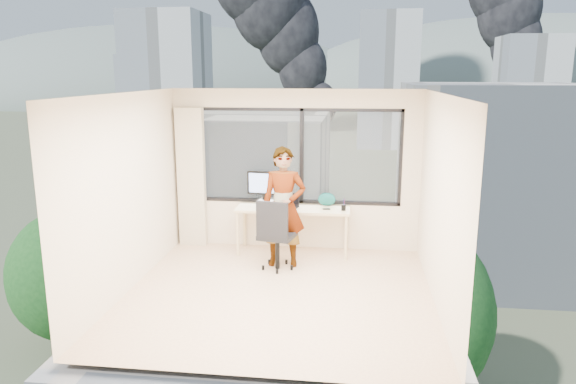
% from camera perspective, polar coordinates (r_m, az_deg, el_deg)
% --- Properties ---
extents(floor, '(4.00, 4.00, 0.01)m').
position_cam_1_polar(floor, '(7.19, -1.00, -10.74)').
color(floor, beige).
rests_on(floor, ground).
extents(ceiling, '(4.00, 4.00, 0.01)m').
position_cam_1_polar(ceiling, '(6.60, -1.09, 10.46)').
color(ceiling, white).
rests_on(ceiling, ground).
extents(wall_front, '(4.00, 0.01, 2.60)m').
position_cam_1_polar(wall_front, '(4.88, -4.39, -5.93)').
color(wall_front, beige).
rests_on(wall_front, ground).
extents(wall_left, '(0.01, 4.00, 2.60)m').
position_cam_1_polar(wall_left, '(7.33, -16.72, -0.13)').
color(wall_left, beige).
rests_on(wall_left, ground).
extents(wall_right, '(0.01, 4.00, 2.60)m').
position_cam_1_polar(wall_right, '(6.79, 15.90, -1.05)').
color(wall_right, beige).
rests_on(wall_right, ground).
extents(window_wall, '(3.30, 0.16, 1.55)m').
position_cam_1_polar(window_wall, '(8.68, 1.15, 3.84)').
color(window_wall, black).
rests_on(window_wall, ground).
extents(curtain, '(0.45, 0.14, 2.30)m').
position_cam_1_polar(curtain, '(8.98, -10.25, 1.51)').
color(curtain, beige).
rests_on(curtain, floor).
extents(desk, '(1.80, 0.60, 0.75)m').
position_cam_1_polar(desk, '(8.61, 0.55, -4.09)').
color(desk, '#D3B88D').
rests_on(desk, floor).
extents(chair, '(0.66, 0.66, 1.09)m').
position_cam_1_polar(chair, '(7.87, -1.14, -4.41)').
color(chair, black).
rests_on(chair, floor).
extents(person, '(0.66, 0.44, 1.80)m').
position_cam_1_polar(person, '(7.93, -0.46, -1.63)').
color(person, '#2D2D33').
rests_on(person, floor).
extents(monitor, '(0.57, 0.18, 0.56)m').
position_cam_1_polar(monitor, '(8.64, -2.56, 0.44)').
color(monitor, black).
rests_on(monitor, desk).
extents(game_console, '(0.36, 0.31, 0.08)m').
position_cam_1_polar(game_console, '(8.73, -2.00, -1.04)').
color(game_console, white).
rests_on(game_console, desk).
extents(laptop, '(0.37, 0.39, 0.20)m').
position_cam_1_polar(laptop, '(8.48, -0.01, -1.02)').
color(laptop, black).
rests_on(laptop, desk).
extents(cellphone, '(0.13, 0.08, 0.01)m').
position_cam_1_polar(cellphone, '(8.41, 4.11, -1.82)').
color(cellphone, black).
rests_on(cellphone, desk).
extents(pen_cup, '(0.08, 0.08, 0.09)m').
position_cam_1_polar(pen_cup, '(8.36, 5.94, -1.66)').
color(pen_cup, black).
rests_on(pen_cup, desk).
extents(handbag, '(0.29, 0.17, 0.22)m').
position_cam_1_polar(handbag, '(8.62, 4.15, -0.77)').
color(handbag, '#0B4646').
rests_on(handbag, desk).
extents(exterior_ground, '(400.00, 400.00, 0.04)m').
position_cam_1_polar(exterior_ground, '(127.65, 6.65, 4.95)').
color(exterior_ground, '#515B3D').
rests_on(exterior_ground, ground).
extents(near_bldg_a, '(16.00, 12.00, 14.00)m').
position_cam_1_polar(near_bldg_a, '(39.12, -7.85, -2.09)').
color(near_bldg_a, beige).
rests_on(near_bldg_a, exterior_ground).
extents(near_bldg_b, '(14.00, 13.00, 16.00)m').
position_cam_1_polar(near_bldg_b, '(46.73, 20.66, 0.88)').
color(near_bldg_b, silver).
rests_on(near_bldg_b, exterior_ground).
extents(far_tower_a, '(14.00, 14.00, 28.00)m').
position_cam_1_polar(far_tower_a, '(107.74, -12.60, 10.81)').
color(far_tower_a, silver).
rests_on(far_tower_a, exterior_ground).
extents(far_tower_b, '(13.00, 13.00, 30.00)m').
position_cam_1_polar(far_tower_b, '(126.74, 10.52, 11.57)').
color(far_tower_b, silver).
rests_on(far_tower_b, exterior_ground).
extents(far_tower_c, '(15.00, 15.00, 26.00)m').
position_cam_1_polar(far_tower_c, '(153.06, 24.24, 10.09)').
color(far_tower_c, silver).
rests_on(far_tower_c, exterior_ground).
extents(far_tower_d, '(16.00, 14.00, 22.00)m').
position_cam_1_polar(far_tower_d, '(168.08, -14.38, 10.24)').
color(far_tower_d, silver).
rests_on(far_tower_d, exterior_ground).
extents(hill_a, '(288.00, 216.00, 90.00)m').
position_cam_1_polar(hill_a, '(348.61, -13.38, 9.51)').
color(hill_a, slate).
rests_on(hill_a, exterior_ground).
extents(hill_b, '(300.00, 220.00, 96.00)m').
position_cam_1_polar(hill_b, '(341.64, 24.25, 8.70)').
color(hill_b, slate).
rests_on(hill_b, exterior_ground).
extents(tree_a, '(7.00, 7.00, 8.00)m').
position_cam_1_polar(tree_a, '(35.58, -22.23, -9.54)').
color(tree_a, '#18491A').
rests_on(tree_a, exterior_ground).
extents(tree_b, '(7.60, 7.60, 9.00)m').
position_cam_1_polar(tree_b, '(27.63, 13.11, -14.28)').
color(tree_b, '#18491A').
rests_on(tree_b, exterior_ground).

